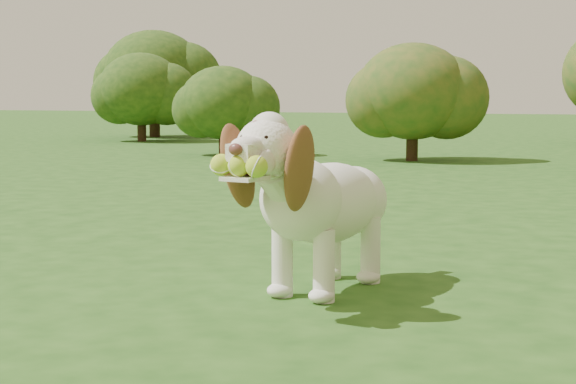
% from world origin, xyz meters
% --- Properties ---
extents(ground, '(80.00, 80.00, 0.00)m').
position_xyz_m(ground, '(0.00, 0.00, 0.00)').
color(ground, '#1F4814').
rests_on(ground, ground).
extents(dog, '(0.48, 1.17, 0.76)m').
position_xyz_m(dog, '(0.42, -0.03, 0.41)').
color(dog, white).
rests_on(dog, ground).
extents(shrub_a, '(1.21, 1.21, 1.25)m').
position_xyz_m(shrub_a, '(-4.06, 7.56, 0.74)').
color(shrub_a, '#382314').
rests_on(shrub_a, ground).
extents(shrub_b, '(1.45, 1.45, 1.51)m').
position_xyz_m(shrub_b, '(-1.34, 7.61, 0.89)').
color(shrub_b, '#382314').
rests_on(shrub_b, ground).
extents(shrub_g, '(2.10, 2.10, 2.17)m').
position_xyz_m(shrub_g, '(-8.06, 12.09, 1.28)').
color(shrub_g, '#382314').
rests_on(shrub_g, ground).
extents(shrub_e, '(1.57, 1.57, 1.63)m').
position_xyz_m(shrub_e, '(-7.27, 10.41, 0.96)').
color(shrub_e, '#382314').
rests_on(shrub_e, ground).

